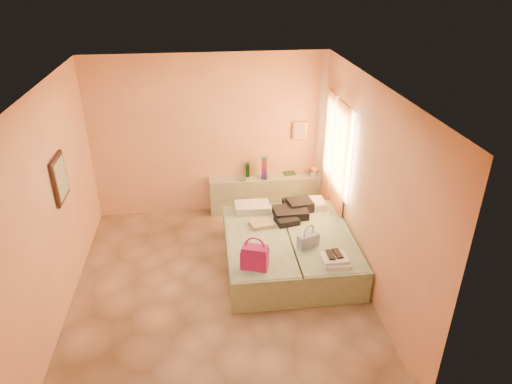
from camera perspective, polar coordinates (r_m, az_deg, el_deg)
ground at (r=6.56m, az=-4.52°, el=-11.62°), size 4.50×4.50×0.00m
room_walls at (r=6.15m, az=-3.49°, el=5.01°), size 4.02×4.51×2.81m
headboard_ledge at (r=8.22m, az=1.39°, el=-0.19°), size 2.05×0.30×0.65m
bed_left at (r=6.77m, az=0.33°, el=-7.50°), size 0.92×2.01×0.50m
bed_right at (r=6.93m, az=7.79°, el=-6.91°), size 0.92×2.01×0.50m
water_bottle at (r=8.05m, az=-1.06°, el=2.76°), size 0.07×0.07×0.25m
rainbow_box at (r=7.94m, az=1.11°, el=3.01°), size 0.12×0.12×0.41m
small_dish at (r=7.97m, az=-1.59°, el=1.58°), size 0.13×0.13×0.03m
green_book at (r=8.21m, az=4.22°, el=2.33°), size 0.22×0.17×0.03m
flower_vase at (r=8.14m, az=7.20°, el=2.72°), size 0.21×0.21×0.23m
magenta_handbag at (r=5.96m, az=-0.16°, el=-8.08°), size 0.40×0.30×0.33m
khaki_garment at (r=6.91m, az=0.68°, el=-3.99°), size 0.38×0.32×0.06m
clothes_pile at (r=7.15m, az=4.71°, el=-2.42°), size 0.65×0.65×0.17m
blue_handbag at (r=6.43m, az=6.54°, el=-6.04°), size 0.33×0.24×0.20m
towel_stack at (r=6.18m, az=9.99°, el=-8.41°), size 0.36×0.31×0.10m
sandal_pair at (r=6.18m, az=9.76°, el=-7.70°), size 0.17×0.22×0.02m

